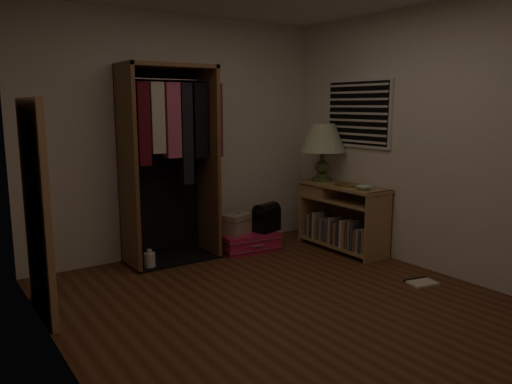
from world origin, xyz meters
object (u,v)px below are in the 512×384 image
Objects in this scene: open_wardrobe at (173,144)px; floor_mirror at (37,210)px; table_lamp at (323,139)px; white_jug at (150,260)px; pink_suitcase at (247,241)px; train_case at (237,223)px; console_bookshelf at (340,215)px; black_bag at (266,217)px.

open_wardrobe is 1.21× the size of floor_mirror.
table_lamp is 3.38× the size of white_jug.
pink_suitcase is at bearing -0.01° from white_jug.
open_wardrobe is 1.17m from train_case.
console_bookshelf is at bearing -14.88° from white_jug.
console_bookshelf is 0.66× the size of floor_mirror.
open_wardrobe reaches higher than pink_suitcase.
table_lamp is at bearing -6.22° from white_jug.
console_bookshelf is at bearing -22.80° from open_wardrobe.
open_wardrobe reaches higher than floor_mirror.
white_jug is (-0.37, -0.17, -1.15)m from open_wardrobe.
pink_suitcase is 0.36m from black_bag.
table_lamp is (0.91, -0.23, 1.15)m from pink_suitcase.
console_bookshelf is 5.56× the size of white_jug.
pink_suitcase is 1.85× the size of train_case.
white_jug is at bearing 173.78° from table_lamp.
floor_mirror is at bearing 175.34° from black_bag.
pink_suitcase is (2.33, 0.60, -0.75)m from floor_mirror.
floor_mirror is at bearing -152.96° from open_wardrobe.
black_bag is (2.55, 0.53, -0.48)m from floor_mirror.
floor_mirror reaches higher than train_case.
open_wardrobe reaches higher than train_case.
pink_suitcase is 2.08× the size of black_bag.
floor_mirror reaches higher than black_bag.
train_case is (2.22, 0.64, -0.53)m from floor_mirror.
black_bag is at bearing 144.45° from console_bookshelf.
open_wardrobe is at bearing 150.79° from black_bag.
table_lamp is at bearing 89.29° from console_bookshelf.
console_bookshelf is 2.06m from open_wardrobe.
white_jug is at bearing -155.46° from open_wardrobe.
black_bag is at bearing -37.50° from train_case.
black_bag is at bearing -9.80° from pink_suitcase.
table_lamp reaches higher than console_bookshelf.
open_wardrobe is at bearing 24.54° from white_jug.
floor_mirror reaches higher than table_lamp.
open_wardrobe is 1.37m from black_bag.
train_case is 1.93× the size of white_jug.
train_case is (0.71, -0.13, -0.92)m from open_wardrobe.
console_bookshelf is 0.92m from table_lamp.
open_wardrobe is 5.93× the size of black_bag.
console_bookshelf is at bearing 0.73° from floor_mirror.
pink_suitcase is 3.58× the size of white_jug.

